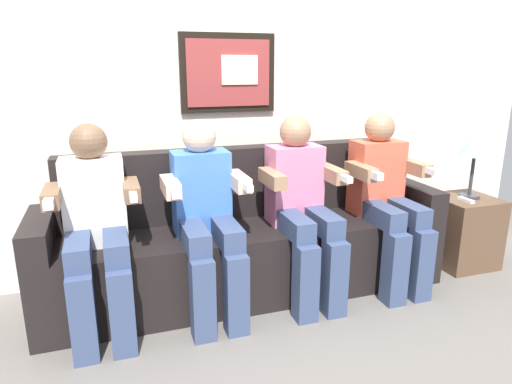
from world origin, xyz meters
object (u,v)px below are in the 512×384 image
Objects in this scene: couch at (247,244)px; side_table_right at (463,231)px; person_left_center at (206,212)px; person_right_center at (302,203)px; spare_remote_on_table at (466,200)px; person_rightmost at (386,194)px; table_lamp at (475,147)px; person_leftmost at (96,223)px.

side_table_right is at bearing -3.86° from couch.
person_left_center is 0.58m from person_right_center.
person_rightmost is at bearing 179.52° from spare_remote_on_table.
person_rightmost is at bearing -175.09° from side_table_right.
person_right_center is 1.35m from table_lamp.
table_lamp reaches higher than side_table_right.
side_table_right is at bearing 2.69° from person_right_center.
table_lamp is (0.02, 0.00, 0.61)m from side_table_right.
couch is at bearing 176.31° from table_lamp.
table_lamp reaches higher than spare_remote_on_table.
person_leftmost and person_rightmost have the same top height.
person_leftmost is 2.50m from table_lamp.
side_table_right is (1.30, 0.06, -0.36)m from person_right_center.
spare_remote_on_table is at bearing -6.55° from couch.
side_table_right is (0.72, 0.06, -0.36)m from person_rightmost.
table_lamp is at bearing -3.69° from couch.
couch is at bearing 176.14° from side_table_right.
side_table_right is at bearing -169.84° from table_lamp.
person_right_center is 0.58m from person_rightmost.
couch reaches higher than spare_remote_on_table.
couch is 0.45m from person_right_center.
person_right_center is (1.17, 0.00, -0.00)m from person_leftmost.
couch is 2.24× the size of person_right_center.
person_leftmost is (-0.88, -0.17, 0.29)m from couch.
table_lamp is 3.54× the size of spare_remote_on_table.
side_table_right is 1.09× the size of table_lamp.
person_right_center is 1.00× the size of person_rightmost.
spare_remote_on_table is (0.64, -0.01, -0.10)m from person_rightmost.
person_left_center is 2.22× the size of side_table_right.
spare_remote_on_table is at bearing -0.27° from person_right_center.
table_lamp is at bearing 5.06° from person_rightmost.
person_left_center reaches higher than table_lamp.
person_leftmost is at bearing -178.50° from table_lamp.
person_leftmost is 1.00× the size of person_left_center.
person_left_center reaches higher than side_table_right.
person_right_center is 2.22× the size of side_table_right.
person_rightmost reaches higher than couch.
person_left_center is at bearing 180.00° from person_rightmost.
person_leftmost is 1.17m from person_right_center.
spare_remote_on_table is (1.52, -0.17, 0.20)m from couch.
couch is 0.45m from person_left_center.
person_rightmost is (0.88, -0.17, 0.29)m from couch.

